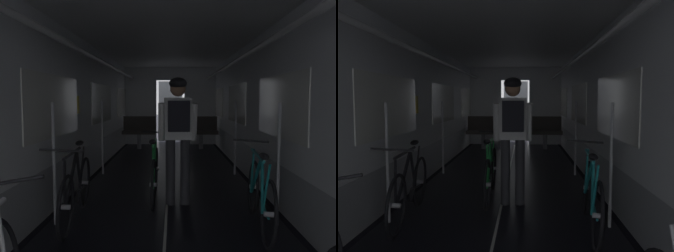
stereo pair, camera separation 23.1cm
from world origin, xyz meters
The scene contains 7 objects.
train_car_shell centered at (0.00, 3.60, 1.70)m, with size 3.14×12.34×2.57m.
bench_seat_far_left centered at (-0.90, 8.07, 0.57)m, with size 0.98×0.51×0.95m.
bench_seat_far_right centered at (0.90, 8.07, 0.57)m, with size 0.98×0.51×0.95m.
bicycle_black centered at (-1.06, 2.21, 0.38)m, with size 0.44×1.69×0.94m.
bicycle_teal centered at (1.05, 2.02, 0.38)m, with size 0.44×1.69×0.95m.
person_cyclist_aisle centered at (0.15, 2.84, 1.07)m, with size 0.54×0.40×1.73m.
bicycle_green_in_aisle centered at (-0.18, 3.11, 0.38)m, with size 0.44×1.69×0.94m.
Camera 1 is at (0.08, -1.61, 1.43)m, focal length 35.56 mm.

